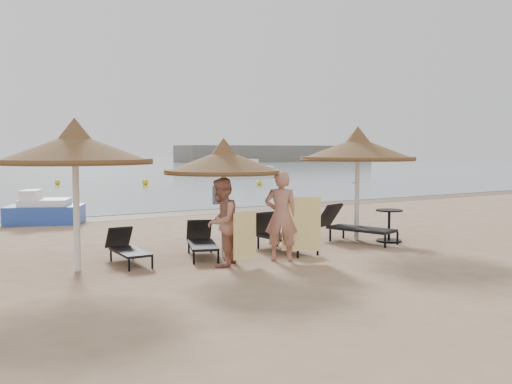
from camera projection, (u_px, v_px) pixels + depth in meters
ground at (248, 266)px, 11.71m from camera, size 160.00×160.00×0.00m
wet_sand_strip at (108, 218)px, 19.67m from camera, size 200.00×1.60×0.01m
palapa_left at (75, 149)px, 11.03m from camera, size 3.03×3.03×3.00m
palapa_center at (224, 162)px, 12.50m from camera, size 2.66×2.66×2.64m
palapa_right at (358, 150)px, 14.81m from camera, size 3.01×3.01×2.99m
lounger_far_left at (127, 248)px, 12.00m from camera, size 0.55×1.60×0.71m
lounger_near_left at (202, 241)px, 12.76m from camera, size 1.12×1.79×0.76m
lounger_near_right at (279, 234)px, 13.48m from camera, size 0.79×1.99×0.87m
lounger_far_right at (352, 225)px, 14.73m from camera, size 1.28×2.22×0.94m
side_table at (389, 227)px, 14.72m from camera, size 0.69×0.69×0.83m
person_left at (221, 215)px, 11.60m from camera, size 1.13×1.12×2.10m
person_right at (281, 209)px, 12.13m from camera, size 1.23×1.16×2.25m
towel_left at (245, 235)px, 11.52m from camera, size 0.65×0.21×0.94m
towel_right at (301, 224)px, 12.13m from camera, size 0.69×0.49×1.16m
bag_patterned at (220, 195)px, 12.70m from camera, size 0.35×0.21×0.42m
bag_dark at (227, 210)px, 12.44m from camera, size 0.24×0.15×0.32m
pedal_boat at (44, 211)px, 18.31m from camera, size 2.68×2.21×1.08m
buoy_mid at (57, 182)px, 37.64m from camera, size 0.36×0.36×0.36m
buoy_right at (259, 183)px, 37.17m from camera, size 0.35×0.35×0.35m
buoy_extra at (145, 182)px, 37.50m from camera, size 0.41×0.41×0.41m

